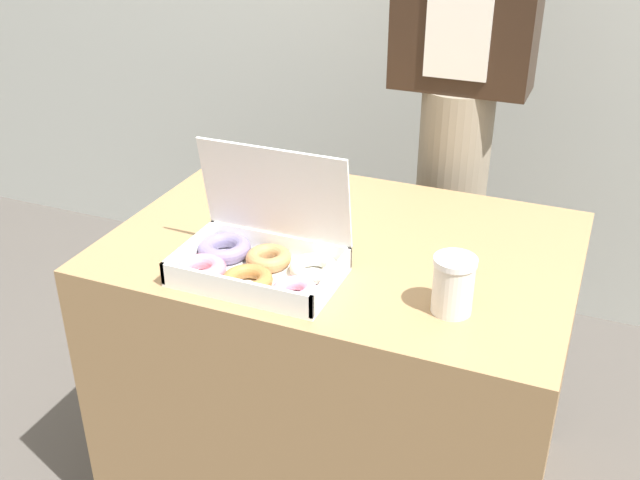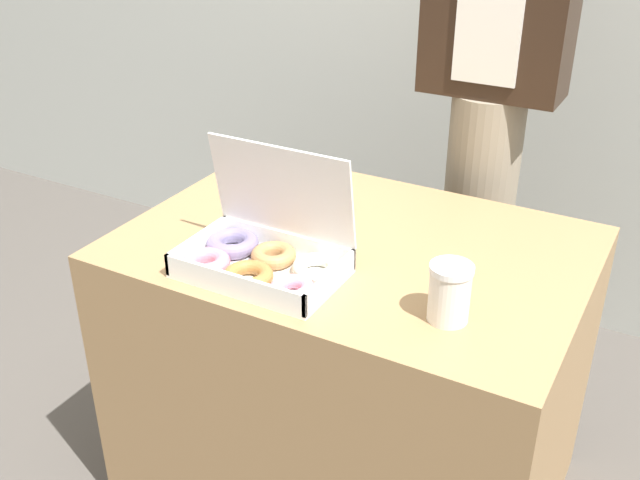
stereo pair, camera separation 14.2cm
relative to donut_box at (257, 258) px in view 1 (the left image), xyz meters
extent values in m
plane|color=#4C4742|center=(0.11, 0.21, -0.76)|extent=(14.00, 14.00, 0.00)
cube|color=#99754C|center=(0.11, 0.21, -0.40)|extent=(1.01, 0.71, 0.72)
cube|color=white|center=(0.01, -0.01, -0.03)|extent=(0.32, 0.21, 0.01)
cube|color=white|center=(-0.15, -0.01, -0.01)|extent=(0.01, 0.21, 0.05)
cube|color=white|center=(0.17, -0.01, -0.01)|extent=(0.01, 0.21, 0.05)
cube|color=white|center=(0.01, -0.11, -0.01)|extent=(0.32, 0.01, 0.05)
cube|color=white|center=(0.01, 0.09, -0.01)|extent=(0.32, 0.01, 0.05)
cube|color=white|center=(0.01, 0.07, 0.12)|extent=(0.32, 0.04, 0.20)
torus|color=pink|center=(-0.09, -0.06, -0.02)|extent=(0.14, 0.14, 0.03)
torus|color=slate|center=(-0.09, 0.03, -0.01)|extent=(0.13, 0.13, 0.03)
torus|color=#A87038|center=(0.01, -0.06, -0.02)|extent=(0.14, 0.14, 0.03)
torus|color=#B27F4C|center=(0.01, 0.03, -0.02)|extent=(0.12, 0.12, 0.03)
torus|color=pink|center=(0.11, -0.06, -0.02)|extent=(0.10, 0.10, 0.03)
torus|color=silver|center=(0.11, 0.03, -0.02)|extent=(0.14, 0.14, 0.03)
cylinder|color=silver|center=(0.40, 0.02, 0.01)|extent=(0.08, 0.08, 0.10)
cylinder|color=white|center=(0.40, 0.02, 0.07)|extent=(0.08, 0.08, 0.01)
cylinder|color=gray|center=(0.23, 0.75, -0.29)|extent=(0.20, 0.20, 0.93)
cube|color=silver|center=(0.23, 0.66, 0.40)|extent=(0.16, 0.01, 0.37)
camera|label=1|loc=(0.62, -1.17, 0.74)|focal=42.00mm
camera|label=2|loc=(0.75, -1.10, 0.74)|focal=42.00mm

